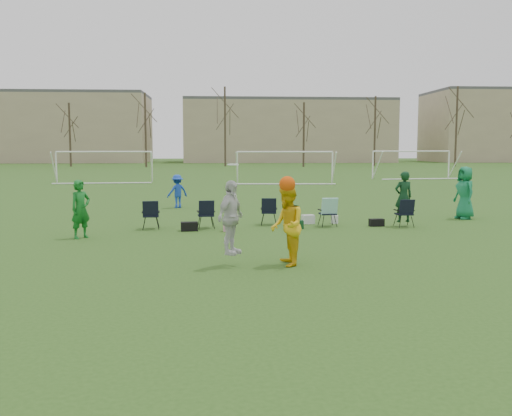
{
  "coord_description": "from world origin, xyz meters",
  "views": [
    {
      "loc": [
        -1.19,
        -11.51,
        2.75
      ],
      "look_at": [
        -0.23,
        2.48,
        1.25
      ],
      "focal_mm": 40.0,
      "sensor_mm": 36.0,
      "label": 1
    }
  ],
  "objects": [
    {
      "name": "fielder_green_far",
      "position": [
        8.3,
        9.69,
        1.01
      ],
      "size": [
        0.83,
        1.1,
        2.02
      ],
      "primitive_type": "imported",
      "rotation": [
        0.0,
        0.0,
        -1.37
      ],
      "color": "#147246",
      "rests_on": "ground"
    },
    {
      "name": "fielder_blue",
      "position": [
        -3.0,
        14.48,
        0.76
      ],
      "size": [
        1.13,
        0.97,
        1.51
      ],
      "primitive_type": "imported",
      "rotation": [
        0.0,
        0.0,
        3.67
      ],
      "color": "#173FB2",
      "rests_on": "ground"
    },
    {
      "name": "tree_line",
      "position": [
        0.24,
        69.85,
        5.09
      ],
      "size": [
        110.28,
        3.28,
        11.4
      ],
      "color": "#382B21",
      "rests_on": "ground"
    },
    {
      "name": "fielder_green_near",
      "position": [
        -5.31,
        5.9,
        0.89
      ],
      "size": [
        0.75,
        0.76,
        1.77
      ],
      "primitive_type": "imported",
      "rotation": [
        0.0,
        0.0,
        0.81
      ],
      "color": "#12661F",
      "rests_on": "ground"
    },
    {
      "name": "building_row",
      "position": [
        6.73,
        96.0,
        5.99
      ],
      "size": [
        126.0,
        16.0,
        13.0
      ],
      "color": "tan",
      "rests_on": "ground"
    },
    {
      "name": "goal_left",
      "position": [
        -10.0,
        34.0,
        1.92
      ],
      "size": [
        7.39,
        0.76,
        2.46
      ],
      "rotation": [
        0.0,
        0.0,
        0.09
      ],
      "color": "white",
      "rests_on": "ground"
    },
    {
      "name": "sideline_setup",
      "position": [
        1.65,
        7.92,
        0.56
      ],
      "size": [
        9.38,
        2.0,
        1.92
      ],
      "color": "#0E341A",
      "rests_on": "ground"
    },
    {
      "name": "goal_right",
      "position": [
        16.0,
        38.0,
        1.92
      ],
      "size": [
        7.35,
        1.14,
        2.46
      ],
      "rotation": [
        0.0,
        0.0,
        0.14
      ],
      "color": "white",
      "rests_on": "ground"
    },
    {
      "name": "center_contest",
      "position": [
        -0.05,
        1.48,
        1.04
      ],
      "size": [
        2.12,
        1.07,
        2.37
      ],
      "color": "silver",
      "rests_on": "ground"
    },
    {
      "name": "ground",
      "position": [
        0.0,
        0.0,
        0.0
      ],
      "size": [
        260.0,
        260.0,
        0.0
      ],
      "primitive_type": "plane",
      "color": "#2B4F18",
      "rests_on": "ground"
    },
    {
      "name": "goal_mid",
      "position": [
        4.0,
        32.0,
        1.92
      ],
      "size": [
        7.4,
        0.63,
        2.46
      ],
      "rotation": [
        0.0,
        0.0,
        -0.07
      ],
      "color": "white",
      "rests_on": "ground"
    }
  ]
}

